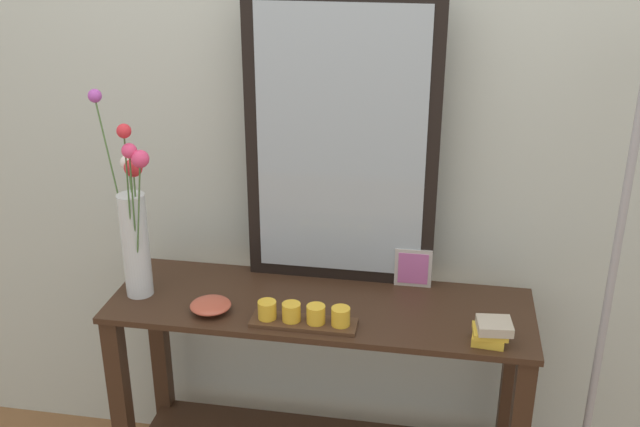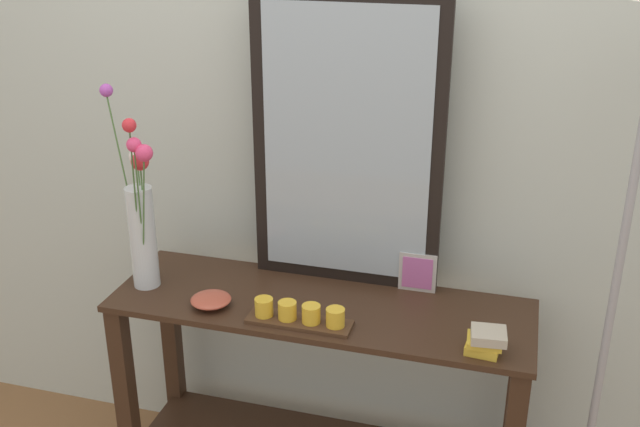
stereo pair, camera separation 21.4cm
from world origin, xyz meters
name	(u,v)px [view 2 (the right image)]	position (x,y,z in m)	size (l,w,h in m)	color
wall_back	(348,106)	(0.00, 0.33, 1.35)	(6.40, 0.08, 2.70)	beige
console_table	(320,386)	(0.00, 0.00, 0.49)	(1.33, 0.42, 0.80)	#382316
mirror_leaning	(347,144)	(0.04, 0.18, 1.27)	(0.61, 0.03, 0.94)	black
tall_vase_left	(141,219)	(-0.58, -0.04, 1.04)	(0.22, 0.16, 0.65)	silver
candle_tray	(299,315)	(-0.03, -0.14, 0.83)	(0.32, 0.09, 0.07)	#472D1C
picture_frame_small	(418,272)	(0.28, 0.17, 0.86)	(0.12, 0.01, 0.13)	#B7B2AD
decorative_bowl	(211,300)	(-0.32, -0.11, 0.82)	(0.13, 0.13, 0.04)	#B24C38
book_stack	(485,341)	(0.52, -0.14, 0.84)	(0.11, 0.10, 0.07)	gold
floor_lamp	(630,201)	(0.84, -0.04, 1.25)	(0.24, 0.24, 1.86)	#9E9EA3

